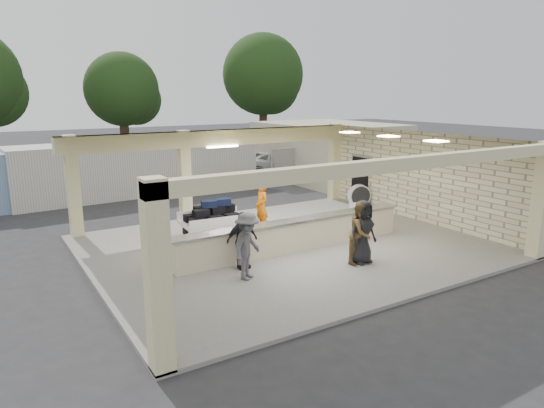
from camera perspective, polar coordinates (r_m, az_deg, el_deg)
ground at (r=15.70m, az=1.66°, el=-5.25°), size 120.00×120.00×0.00m
pavilion at (r=15.99m, az=1.02°, el=0.10°), size 12.01×10.00×3.55m
baggage_counter at (r=15.13m, az=2.72°, el=-3.64°), size 8.20×0.58×0.98m
luggage_cart at (r=16.53m, az=-6.90°, el=-1.55°), size 2.30×1.52×1.29m
drum_fan at (r=20.88m, az=10.24°, el=0.97°), size 0.97×0.61×1.03m
baggage_handler at (r=17.19m, az=-1.23°, el=-0.29°), size 0.38×0.65×1.74m
passenger_a at (r=14.10m, az=10.48°, el=-3.30°), size 0.96×0.67×1.82m
passenger_b at (r=13.50m, az=-3.54°, el=-4.27°), size 0.95×0.35×1.62m
passenger_c at (r=12.68m, az=-2.90°, el=-4.95°), size 1.19×1.01×1.81m
passenger_d at (r=14.12m, az=10.60°, el=-3.22°), size 0.92×0.43×1.85m
car_white_a at (r=29.49m, az=0.50°, el=4.83°), size 5.39×2.70×1.52m
car_white_b at (r=34.11m, az=6.97°, el=5.64°), size 4.30×3.29×1.29m
car_dark at (r=31.73m, az=-1.25°, el=5.32°), size 4.16×4.04×1.43m
container_white at (r=24.94m, az=-15.10°, el=4.19°), size 12.22×3.27×2.62m
fence at (r=29.06m, az=10.10°, el=5.10°), size 12.06×0.06×2.03m
tree_mid at (r=40.02m, az=-16.86°, el=12.45°), size 6.00×5.60×8.00m
tree_right at (r=43.87m, az=-0.81°, el=14.61°), size 7.20×7.00×10.00m
adjacent_building at (r=28.79m, az=6.57°, el=6.24°), size 6.00×8.00×3.20m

